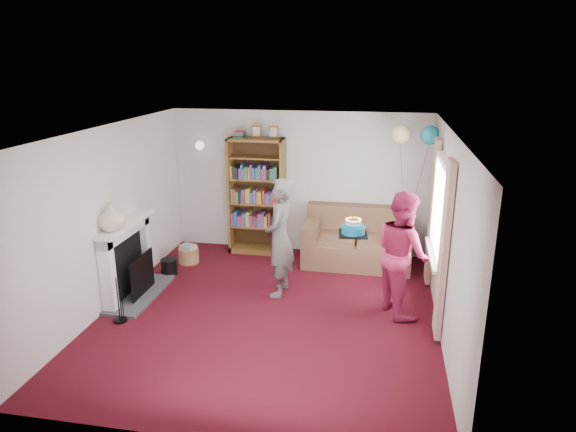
% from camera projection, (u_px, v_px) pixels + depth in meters
% --- Properties ---
extents(ground, '(5.00, 5.00, 0.00)m').
position_uv_depth(ground, '(269.00, 313.00, 7.04)').
color(ground, '#380810').
rests_on(ground, ground).
extents(wall_back, '(4.50, 0.02, 2.50)m').
position_uv_depth(wall_back, '(299.00, 183.00, 9.03)').
color(wall_back, silver).
rests_on(wall_back, ground).
extents(wall_left, '(0.02, 5.00, 2.50)m').
position_uv_depth(wall_left, '(108.00, 218.00, 7.07)').
color(wall_left, silver).
rests_on(wall_left, ground).
extents(wall_right, '(0.02, 5.00, 2.50)m').
position_uv_depth(wall_right, '(448.00, 238.00, 6.28)').
color(wall_right, silver).
rests_on(wall_right, ground).
extents(ceiling, '(4.50, 5.00, 0.01)m').
position_uv_depth(ceiling, '(267.00, 130.00, 6.30)').
color(ceiling, white).
rests_on(ceiling, wall_back).
extents(fireplace, '(0.55, 1.80, 1.12)m').
position_uv_depth(fireplace, '(131.00, 263.00, 7.43)').
color(fireplace, '#3F3F42').
rests_on(fireplace, ground).
extents(window_bay, '(0.14, 2.02, 2.20)m').
position_uv_depth(window_bay, '(438.00, 226.00, 6.87)').
color(window_bay, white).
rests_on(window_bay, ground).
extents(wall_sconce, '(0.16, 0.23, 0.16)m').
position_uv_depth(wall_sconce, '(200.00, 145.00, 9.01)').
color(wall_sconce, gold).
rests_on(wall_sconce, ground).
extents(bookcase, '(0.97, 0.42, 2.26)m').
position_uv_depth(bookcase, '(257.00, 197.00, 9.03)').
color(bookcase, '#472B14').
rests_on(bookcase, ground).
extents(sofa, '(1.77, 0.94, 0.94)m').
position_uv_depth(sofa, '(357.00, 243.00, 8.70)').
color(sofa, brown).
rests_on(sofa, ground).
extents(wicker_basket, '(0.34, 0.34, 0.32)m').
position_uv_depth(wicker_basket, '(189.00, 255.00, 8.75)').
color(wicker_basket, '#A4734C').
rests_on(wicker_basket, ground).
extents(person_striped, '(0.44, 0.65, 1.75)m').
position_uv_depth(person_striped, '(280.00, 238.00, 7.39)').
color(person_striped, black).
rests_on(person_striped, ground).
extents(person_magenta, '(0.94, 1.03, 1.71)m').
position_uv_depth(person_magenta, '(402.00, 253.00, 6.88)').
color(person_magenta, '#AD224F').
rests_on(person_magenta, ground).
extents(birthday_cake, '(0.38, 0.38, 0.22)m').
position_uv_depth(birthday_cake, '(353.00, 230.00, 6.95)').
color(birthday_cake, black).
rests_on(birthday_cake, ground).
extents(balloons, '(0.73, 0.33, 1.69)m').
position_uv_depth(balloons, '(415.00, 135.00, 7.91)').
color(balloons, '#3F3F3F').
rests_on(balloons, ground).
extents(mantel_vase, '(0.37, 0.37, 0.38)m').
position_uv_depth(mantel_vase, '(111.00, 217.00, 6.88)').
color(mantel_vase, beige).
rests_on(mantel_vase, fireplace).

